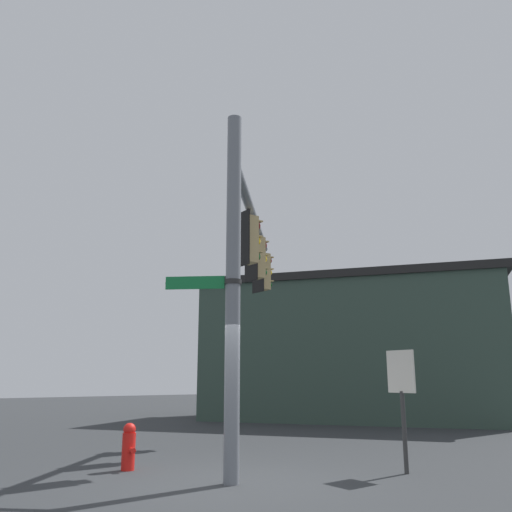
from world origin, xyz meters
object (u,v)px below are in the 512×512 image
traffic_light_mid_outer (264,272)px  street_name_sign (214,282)px  fire_hydrant (129,446)px  historical_marker (402,391)px  traffic_light_nearest_pole (249,240)px  traffic_light_mid_inner (257,258)px

traffic_light_mid_outer → street_name_sign: traffic_light_mid_outer is taller
street_name_sign → fire_hydrant: (-1.94, -0.59, -2.82)m
traffic_light_mid_outer → street_name_sign: bearing=-44.1°
historical_marker → fire_hydrant: bearing=-129.1°
traffic_light_nearest_pole → traffic_light_mid_inner: (-1.38, 1.19, 0.00)m
fire_hydrant → historical_marker: size_ratio=0.39×
traffic_light_mid_inner → traffic_light_mid_outer: same height
street_name_sign → fire_hydrant: street_name_sign is taller
traffic_light_nearest_pole → street_name_sign: (1.56, -1.81, -1.37)m
traffic_light_nearest_pole → fire_hydrant: 4.84m
traffic_light_nearest_pole → traffic_light_mid_inner: same height
traffic_light_mid_outer → traffic_light_nearest_pole: bearing=-40.8°
traffic_light_mid_outer → street_name_sign: size_ratio=1.25×
traffic_light_nearest_pole → fire_hydrant: size_ratio=1.59×
traffic_light_mid_outer → historical_marker: traffic_light_mid_outer is taller
traffic_light_mid_outer → fire_hydrant: size_ratio=1.59×
traffic_light_mid_inner → fire_hydrant: (1.00, -3.59, -4.18)m
traffic_light_nearest_pole → street_name_sign: size_ratio=1.25×
traffic_light_nearest_pole → historical_marker: 4.47m
traffic_light_mid_outer → historical_marker: size_ratio=0.62×
historical_marker → street_name_sign: bearing=-110.1°
traffic_light_mid_outer → fire_hydrant: bearing=-63.5°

